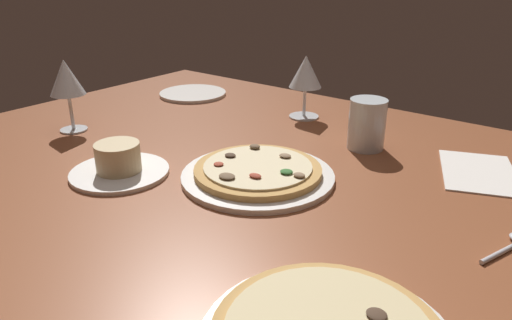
% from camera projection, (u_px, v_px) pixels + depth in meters
% --- Properties ---
extents(dining_table, '(1.50, 1.10, 0.04)m').
position_uv_depth(dining_table, '(254.00, 181.00, 0.91)').
color(dining_table, brown).
rests_on(dining_table, ground).
extents(pizza_main, '(0.28, 0.28, 0.03)m').
position_uv_depth(pizza_main, '(258.00, 173.00, 0.87)').
color(pizza_main, white).
rests_on(pizza_main, dining_table).
extents(ramekin_on_saucer, '(0.18, 0.18, 0.06)m').
position_uv_depth(ramekin_on_saucer, '(119.00, 164.00, 0.88)').
color(ramekin_on_saucer, white).
rests_on(ramekin_on_saucer, dining_table).
extents(wine_glass_far, '(0.08, 0.08, 0.16)m').
position_uv_depth(wine_glass_far, '(306.00, 74.00, 1.17)').
color(wine_glass_far, silver).
rests_on(wine_glass_far, dining_table).
extents(wine_glass_near, '(0.08, 0.08, 0.17)m').
position_uv_depth(wine_glass_near, '(66.00, 80.00, 1.07)').
color(wine_glass_near, silver).
rests_on(wine_glass_near, dining_table).
extents(water_glass, '(0.08, 0.08, 0.11)m').
position_uv_depth(water_glass, '(367.00, 127.00, 1.00)').
color(water_glass, silver).
rests_on(water_glass, dining_table).
extents(side_plate, '(0.19, 0.19, 0.01)m').
position_uv_depth(side_plate, '(193.00, 94.00, 1.41)').
color(side_plate, silver).
rests_on(side_plate, dining_table).
extents(paper_menu, '(0.19, 0.23, 0.00)m').
position_uv_depth(paper_menu, '(479.00, 172.00, 0.90)').
color(paper_menu, white).
rests_on(paper_menu, dining_table).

